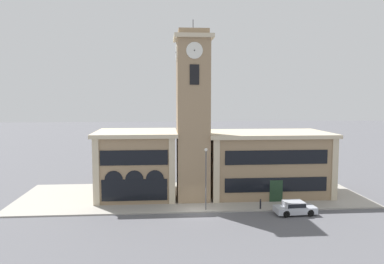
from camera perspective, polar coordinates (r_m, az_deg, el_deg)
name	(u,v)px	position (r m, az deg, el deg)	size (l,w,h in m)	color
ground_plane	(197,213)	(39.99, 0.76, -12.26)	(300.00, 300.00, 0.00)	#56565B
sidewalk_kerb	(192,195)	(46.58, -0.04, -9.63)	(41.30, 13.80, 0.15)	#A39E93
clock_tower	(193,116)	(43.20, 0.16, 2.38)	(4.39, 4.39, 20.82)	#937A5B
town_hall_left_wing	(137,164)	(46.23, -8.40, -4.78)	(9.76, 9.32, 8.00)	#937A5B
town_hall_right_wing	(266,163)	(47.95, 11.21, -4.60)	(15.20, 9.32, 7.78)	#937A5B
parked_car_near	(295,208)	(40.76, 15.36, -11.04)	(4.24, 2.10, 1.39)	#B2B7C1
street_lamp	(206,170)	(39.64, 2.14, -5.84)	(0.36, 0.36, 6.62)	#4C4C51
bollard	(260,204)	(41.49, 10.38, -10.74)	(0.18, 0.18, 1.06)	black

